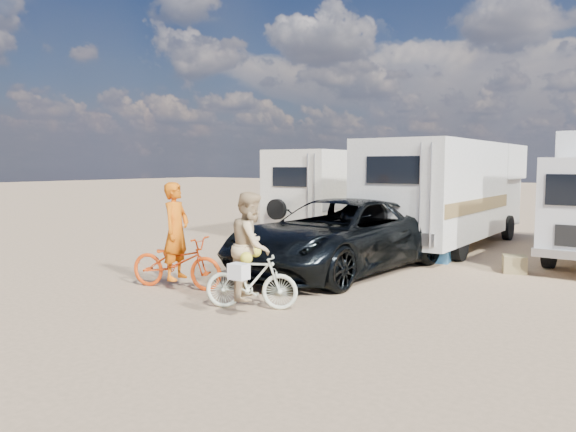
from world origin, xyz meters
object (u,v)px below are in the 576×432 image
Objects in this scene: bike_man at (177,262)px; crate at (514,264)px; rv_left at (335,193)px; cooler at (438,254)px; bike_woman at (251,281)px; dark_suv at (337,236)px; rider_woman at (251,256)px; rv_main at (449,195)px; rider_man at (176,240)px.

bike_man reaches higher than crate.
rv_left reaches higher than cooler.
bike_woman is 3.24× the size of crate.
rider_woman is (0.37, -3.64, 0.07)m from dark_suv.
dark_suv is 3.66m from rider_woman.
bike_woman is 6.48m from crate.
rider_woman is at bearing -78.13° from dark_suv.
cooler is at bearing 170.28° from crate.
rider_woman reaches higher than dark_suv.
cooler is at bearing -75.46° from rv_main.
bike_man is at bearing -83.29° from rv_left.
rv_main is 14.49× the size of cooler.
bike_woman is at bearing -117.50° from crate.
rv_main is 4.19× the size of rider_man.
dark_suv is at bearing -63.38° from rv_left.
rider_woman is (2.16, -0.42, -0.06)m from rider_man.
dark_suv reaches higher than bike_man.
dark_suv is 3.69m from rider_man.
rv_main reaches higher than crate.
crate is (6.72, -3.80, -1.24)m from rv_left.
rider_man reaches higher than bike_man.
crate is at bearing -50.57° from rv_main.
rider_woman reaches higher than bike_woman.
dark_suv reaches higher than cooler.
rider_man is (1.57, -9.13, -0.48)m from rv_left.
dark_suv is at bearing -19.09° from rider_woman.
rv_main reaches higher than rider_woman.
rv_main reaches higher than bike_man.
crate is (1.85, -0.32, -0.02)m from cooler.
rider_man is (-1.79, -3.22, 0.13)m from dark_suv.
dark_suv is 2.91m from cooler.
rv_left is 3.20× the size of rider_man.
bike_woman reaches higher than crate.
rv_left reaches higher than bike_woman.
crate is (2.99, 5.74, -0.28)m from bike_woman.
rider_woman is (3.73, -9.55, -0.54)m from rv_left.
rv_left is at bearing -4.47° from bike_man.
bike_man is 7.41m from crate.
dark_suv is 3.68m from bike_woman.
rv_left is 9.27m from rider_man.
rv_left is 11.08× the size of cooler.
rider_woman is 3.26× the size of cooler.
crate is (5.15, 5.32, -0.75)m from rider_man.
rv_left is 3.40× the size of rider_woman.
rv_main is 3.27m from cooler.
rv_main is 9.00m from bike_man.
bike_man is 1.24× the size of bike_woman.
rv_main is at bearing 97.43° from cooler.
rider_man reaches higher than cooler.
dark_suv is 12.12× the size of crate.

